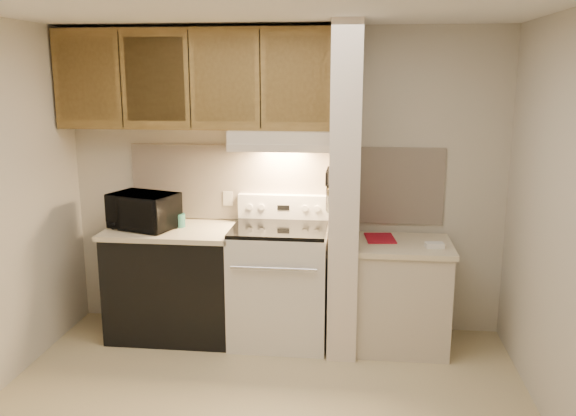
# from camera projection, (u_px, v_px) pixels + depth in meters

# --- Properties ---
(floor) EXTENTS (3.60, 3.60, 0.00)m
(floor) POSITION_uv_depth(u_px,v_px,m) (257.00, 415.00, 3.88)
(floor) COLOR #C5B388
(floor) RESTS_ON ground
(ceiling) EXTENTS (3.60, 3.60, 0.00)m
(ceiling) POSITION_uv_depth(u_px,v_px,m) (252.00, 5.00, 3.34)
(ceiling) COLOR white
(ceiling) RESTS_ON wall_back
(wall_back) EXTENTS (3.60, 2.50, 0.02)m
(wall_back) POSITION_uv_depth(u_px,v_px,m) (285.00, 182.00, 5.06)
(wall_back) COLOR beige
(wall_back) RESTS_ON floor
(wall_right) EXTENTS (0.02, 3.00, 2.50)m
(wall_right) POSITION_uv_depth(u_px,v_px,m) (572.00, 234.00, 3.41)
(wall_right) COLOR beige
(wall_right) RESTS_ON floor
(backsplash) EXTENTS (2.60, 0.02, 0.63)m
(backsplash) POSITION_uv_depth(u_px,v_px,m) (285.00, 184.00, 5.05)
(backsplash) COLOR white
(backsplash) RESTS_ON wall_back
(range_body) EXTENTS (0.76, 0.65, 0.92)m
(range_body) POSITION_uv_depth(u_px,v_px,m) (280.00, 286.00, 4.90)
(range_body) COLOR silver
(range_body) RESTS_ON floor
(oven_window) EXTENTS (0.50, 0.01, 0.30)m
(oven_window) POSITION_uv_depth(u_px,v_px,m) (274.00, 295.00, 4.58)
(oven_window) COLOR black
(oven_window) RESTS_ON range_body
(oven_handle) EXTENTS (0.65, 0.02, 0.02)m
(oven_handle) POSITION_uv_depth(u_px,v_px,m) (274.00, 269.00, 4.50)
(oven_handle) COLOR silver
(oven_handle) RESTS_ON range_body
(cooktop) EXTENTS (0.74, 0.64, 0.03)m
(cooktop) POSITION_uv_depth(u_px,v_px,m) (280.00, 229.00, 4.80)
(cooktop) COLOR black
(cooktop) RESTS_ON range_body
(range_backguard) EXTENTS (0.76, 0.08, 0.20)m
(range_backguard) POSITION_uv_depth(u_px,v_px,m) (284.00, 207.00, 5.05)
(range_backguard) COLOR silver
(range_backguard) RESTS_ON range_body
(range_display) EXTENTS (0.10, 0.01, 0.04)m
(range_display) POSITION_uv_depth(u_px,v_px,m) (283.00, 208.00, 5.01)
(range_display) COLOR black
(range_display) RESTS_ON range_backguard
(range_knob_left_outer) EXTENTS (0.05, 0.02, 0.05)m
(range_knob_left_outer) POSITION_uv_depth(u_px,v_px,m) (250.00, 207.00, 5.04)
(range_knob_left_outer) COLOR silver
(range_knob_left_outer) RESTS_ON range_backguard
(range_knob_left_inner) EXTENTS (0.05, 0.02, 0.05)m
(range_knob_left_inner) POSITION_uv_depth(u_px,v_px,m) (262.00, 207.00, 5.02)
(range_knob_left_inner) COLOR silver
(range_knob_left_inner) RESTS_ON range_backguard
(range_knob_right_inner) EXTENTS (0.05, 0.02, 0.05)m
(range_knob_right_inner) POSITION_uv_depth(u_px,v_px,m) (305.00, 208.00, 4.98)
(range_knob_right_inner) COLOR silver
(range_knob_right_inner) RESTS_ON range_backguard
(range_knob_right_outer) EXTENTS (0.05, 0.02, 0.05)m
(range_knob_right_outer) POSITION_uv_depth(u_px,v_px,m) (317.00, 209.00, 4.97)
(range_knob_right_outer) COLOR silver
(range_knob_right_outer) RESTS_ON range_backguard
(dishwasher_front) EXTENTS (1.00, 0.63, 0.87)m
(dishwasher_front) POSITION_uv_depth(u_px,v_px,m) (174.00, 284.00, 5.01)
(dishwasher_front) COLOR black
(dishwasher_front) RESTS_ON floor
(left_countertop) EXTENTS (1.04, 0.67, 0.04)m
(left_countertop) POSITION_uv_depth(u_px,v_px,m) (172.00, 230.00, 4.91)
(left_countertop) COLOR beige
(left_countertop) RESTS_ON dishwasher_front
(spoon_rest) EXTENTS (0.22, 0.11, 0.01)m
(spoon_rest) POSITION_uv_depth(u_px,v_px,m) (164.00, 227.00, 4.90)
(spoon_rest) COLOR black
(spoon_rest) RESTS_ON left_countertop
(teal_jar) EXTENTS (0.12, 0.12, 0.11)m
(teal_jar) POSITION_uv_depth(u_px,v_px,m) (179.00, 220.00, 4.94)
(teal_jar) COLOR #296B5E
(teal_jar) RESTS_ON left_countertop
(outlet) EXTENTS (0.08, 0.01, 0.12)m
(outlet) POSITION_uv_depth(u_px,v_px,m) (228.00, 198.00, 5.12)
(outlet) COLOR beige
(outlet) RESTS_ON backsplash
(microwave) EXTENTS (0.60, 0.49, 0.28)m
(microwave) POSITION_uv_depth(u_px,v_px,m) (144.00, 211.00, 4.88)
(microwave) COLOR black
(microwave) RESTS_ON left_countertop
(partition_pillar) EXTENTS (0.22, 0.70, 2.50)m
(partition_pillar) POSITION_uv_depth(u_px,v_px,m) (345.00, 191.00, 4.67)
(partition_pillar) COLOR silver
(partition_pillar) RESTS_ON floor
(pillar_trim) EXTENTS (0.01, 0.70, 0.04)m
(pillar_trim) POSITION_uv_depth(u_px,v_px,m) (330.00, 184.00, 4.67)
(pillar_trim) COLOR brown
(pillar_trim) RESTS_ON partition_pillar
(knife_strip) EXTENTS (0.02, 0.42, 0.04)m
(knife_strip) POSITION_uv_depth(u_px,v_px,m) (329.00, 183.00, 4.62)
(knife_strip) COLOR black
(knife_strip) RESTS_ON partition_pillar
(knife_blade_a) EXTENTS (0.01, 0.03, 0.16)m
(knife_blade_a) POSITION_uv_depth(u_px,v_px,m) (326.00, 200.00, 4.49)
(knife_blade_a) COLOR silver
(knife_blade_a) RESTS_ON knife_strip
(knife_handle_a) EXTENTS (0.02, 0.02, 0.10)m
(knife_handle_a) POSITION_uv_depth(u_px,v_px,m) (327.00, 179.00, 4.46)
(knife_handle_a) COLOR black
(knife_handle_a) RESTS_ON knife_strip
(knife_blade_b) EXTENTS (0.01, 0.04, 0.18)m
(knife_blade_b) POSITION_uv_depth(u_px,v_px,m) (327.00, 199.00, 4.55)
(knife_blade_b) COLOR silver
(knife_blade_b) RESTS_ON knife_strip
(knife_handle_b) EXTENTS (0.02, 0.02, 0.10)m
(knife_handle_b) POSITION_uv_depth(u_px,v_px,m) (327.00, 178.00, 4.52)
(knife_handle_b) COLOR black
(knife_handle_b) RESTS_ON knife_strip
(knife_blade_c) EXTENTS (0.01, 0.04, 0.20)m
(knife_blade_c) POSITION_uv_depth(u_px,v_px,m) (327.00, 198.00, 4.65)
(knife_blade_c) COLOR silver
(knife_blade_c) RESTS_ON knife_strip
(knife_handle_c) EXTENTS (0.02, 0.02, 0.10)m
(knife_handle_c) POSITION_uv_depth(u_px,v_px,m) (328.00, 176.00, 4.60)
(knife_handle_c) COLOR black
(knife_handle_c) RESTS_ON knife_strip
(knife_blade_d) EXTENTS (0.01, 0.04, 0.16)m
(knife_blade_d) POSITION_uv_depth(u_px,v_px,m) (328.00, 193.00, 4.72)
(knife_blade_d) COLOR silver
(knife_blade_d) RESTS_ON knife_strip
(knife_handle_d) EXTENTS (0.02, 0.02, 0.10)m
(knife_handle_d) POSITION_uv_depth(u_px,v_px,m) (328.00, 175.00, 4.68)
(knife_handle_d) COLOR black
(knife_handle_d) RESTS_ON knife_strip
(knife_blade_e) EXTENTS (0.01, 0.04, 0.18)m
(knife_blade_e) POSITION_uv_depth(u_px,v_px,m) (328.00, 193.00, 4.80)
(knife_blade_e) COLOR silver
(knife_blade_e) RESTS_ON knife_strip
(knife_handle_e) EXTENTS (0.02, 0.02, 0.10)m
(knife_handle_e) POSITION_uv_depth(u_px,v_px,m) (329.00, 173.00, 4.76)
(knife_handle_e) COLOR black
(knife_handle_e) RESTS_ON knife_strip
(oven_mitt) EXTENTS (0.03, 0.09, 0.22)m
(oven_mitt) POSITION_uv_depth(u_px,v_px,m) (329.00, 198.00, 4.87)
(oven_mitt) COLOR gray
(oven_mitt) RESTS_ON partition_pillar
(right_cab_base) EXTENTS (0.70, 0.60, 0.81)m
(right_cab_base) POSITION_uv_depth(u_px,v_px,m) (402.00, 297.00, 4.80)
(right_cab_base) COLOR beige
(right_cab_base) RESTS_ON floor
(right_countertop) EXTENTS (0.74, 0.64, 0.04)m
(right_countertop) POSITION_uv_depth(u_px,v_px,m) (404.00, 245.00, 4.71)
(right_countertop) COLOR beige
(right_countertop) RESTS_ON right_cab_base
(red_folder) EXTENTS (0.25, 0.32, 0.01)m
(red_folder) POSITION_uv_depth(u_px,v_px,m) (380.00, 238.00, 4.82)
(red_folder) COLOR maroon
(red_folder) RESTS_ON right_countertop
(white_box) EXTENTS (0.14, 0.10, 0.04)m
(white_box) POSITION_uv_depth(u_px,v_px,m) (435.00, 245.00, 4.58)
(white_box) COLOR white
(white_box) RESTS_ON right_countertop
(range_hood) EXTENTS (0.78, 0.44, 0.15)m
(range_hood) POSITION_uv_depth(u_px,v_px,m) (281.00, 139.00, 4.77)
(range_hood) COLOR beige
(range_hood) RESTS_ON upper_cabinets
(hood_lip) EXTENTS (0.78, 0.04, 0.06)m
(hood_lip) POSITION_uv_depth(u_px,v_px,m) (278.00, 148.00, 4.57)
(hood_lip) COLOR beige
(hood_lip) RESTS_ON range_hood
(upper_cabinets) EXTENTS (2.18, 0.33, 0.77)m
(upper_cabinets) POSITION_uv_depth(u_px,v_px,m) (195.00, 79.00, 4.79)
(upper_cabinets) COLOR brown
(upper_cabinets) RESTS_ON wall_back
(cab_door_a) EXTENTS (0.46, 0.01, 0.63)m
(cab_door_a) POSITION_uv_depth(u_px,v_px,m) (87.00, 79.00, 4.72)
(cab_door_a) COLOR brown
(cab_door_a) RESTS_ON upper_cabinets
(cab_gap_a) EXTENTS (0.01, 0.01, 0.73)m
(cab_gap_a) POSITION_uv_depth(u_px,v_px,m) (121.00, 79.00, 4.69)
(cab_gap_a) COLOR black
(cab_gap_a) RESTS_ON upper_cabinets
(cab_door_b) EXTENTS (0.46, 0.01, 0.63)m
(cab_door_b) POSITION_uv_depth(u_px,v_px,m) (155.00, 79.00, 4.66)
(cab_door_b) COLOR brown
(cab_door_b) RESTS_ON upper_cabinets
(cab_gap_b) EXTENTS (0.01, 0.01, 0.73)m
(cab_gap_b) POSITION_uv_depth(u_px,v_px,m) (189.00, 79.00, 4.63)
(cab_gap_b) COLOR black
(cab_gap_b) RESTS_ON upper_cabinets
(cab_door_c) EXTENTS (0.46, 0.01, 0.63)m
(cab_door_c) POSITION_uv_depth(u_px,v_px,m) (225.00, 79.00, 4.60)
(cab_door_c) COLOR brown
(cab_door_c) RESTS_ON upper_cabinets
(cab_gap_c) EXTENTS (0.01, 0.01, 0.73)m
(cab_gap_c) POSITION_uv_depth(u_px,v_px,m) (260.00, 80.00, 4.57)
(cab_gap_c) COLOR black
(cab_gap_c) RESTS_ON upper_cabinets
(cab_door_d) EXTENTS (0.46, 0.01, 0.63)m
(cab_door_d) POSITION_uv_depth(u_px,v_px,m) (296.00, 80.00, 4.54)
(cab_door_d) COLOR brown
(cab_door_d) RESTS_ON upper_cabinets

